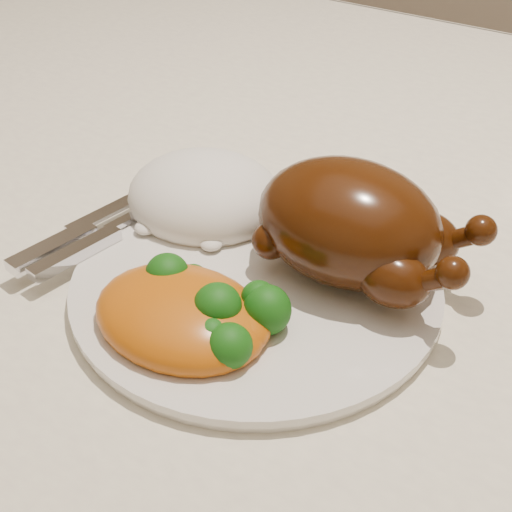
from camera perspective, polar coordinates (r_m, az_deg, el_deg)
The scene contains 7 objects.
dining_table at distance 0.70m, azimuth -2.00°, elevation -0.96°, with size 1.60×0.90×0.76m.
tablecloth at distance 0.66m, azimuth -2.14°, elevation 4.14°, with size 1.73×1.03×0.18m.
dinner_plate at distance 0.50m, azimuth 0.00°, elevation -2.34°, with size 0.26×0.26×0.01m, color white.
roast_chicken at distance 0.49m, azimuth 7.79°, elevation 2.54°, with size 0.16×0.10×0.08m.
rice_mound at distance 0.57m, azimuth -4.10°, elevation 4.73°, with size 0.14×0.14×0.07m.
mac_and_cheese at distance 0.46m, azimuth -5.15°, elevation -4.70°, with size 0.12×0.09×0.05m.
cutlery at distance 0.55m, azimuth -13.30°, elevation 1.68°, with size 0.05×0.17×0.01m.
Camera 1 is at (0.33, -0.45, 1.09)m, focal length 50.00 mm.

